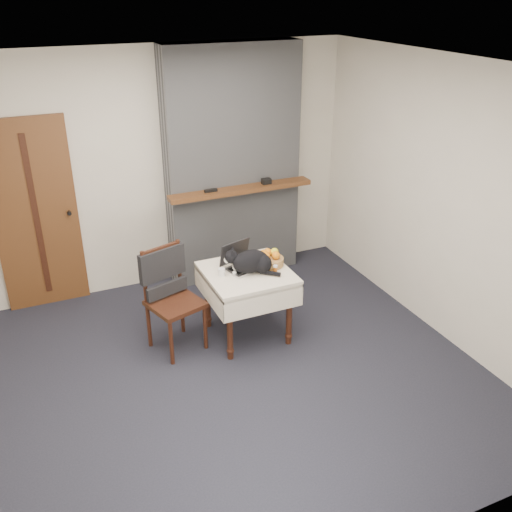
# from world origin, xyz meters

# --- Properties ---
(ground) EXTENTS (4.50, 4.50, 0.00)m
(ground) POSITION_xyz_m (0.00, 0.00, 0.00)
(ground) COLOR black
(ground) RESTS_ON ground
(room_shell) EXTENTS (4.52, 4.01, 2.61)m
(room_shell) POSITION_xyz_m (0.00, 0.46, 1.76)
(room_shell) COLOR beige
(room_shell) RESTS_ON ground
(door) EXTENTS (0.82, 0.10, 2.00)m
(door) POSITION_xyz_m (-1.20, 1.97, 1.00)
(door) COLOR brown
(door) RESTS_ON ground
(chimney) EXTENTS (1.62, 0.48, 2.60)m
(chimney) POSITION_xyz_m (0.90, 1.85, 1.30)
(chimney) COLOR gray
(chimney) RESTS_ON ground
(side_table) EXTENTS (0.78, 0.78, 0.70)m
(side_table) POSITION_xyz_m (0.50, 0.53, 0.59)
(side_table) COLOR #371E0F
(side_table) RESTS_ON ground
(laptop) EXTENTS (0.40, 0.37, 0.25)m
(laptop) POSITION_xyz_m (0.48, 0.63, 0.76)
(laptop) COLOR #B7B7BC
(laptop) RESTS_ON side_table
(cat) EXTENTS (0.47, 0.37, 0.25)m
(cat) POSITION_xyz_m (0.53, 0.49, 0.81)
(cat) COLOR black
(cat) RESTS_ON side_table
(cream_jar) EXTENTS (0.07, 0.07, 0.07)m
(cream_jar) POSITION_xyz_m (0.25, 0.54, 0.74)
(cream_jar) COLOR silver
(cream_jar) RESTS_ON side_table
(pill_bottle) EXTENTS (0.04, 0.04, 0.08)m
(pill_bottle) POSITION_xyz_m (0.72, 0.38, 0.74)
(pill_bottle) COLOR #B55616
(pill_bottle) RESTS_ON side_table
(fruit_basket) EXTENTS (0.26, 0.26, 0.15)m
(fruit_basket) POSITION_xyz_m (0.75, 0.56, 0.76)
(fruit_basket) COLOR #AA7C44
(fruit_basket) RESTS_ON side_table
(desk_clutter) EXTENTS (0.14, 0.09, 0.01)m
(desk_clutter) POSITION_xyz_m (0.66, 0.61, 0.70)
(desk_clutter) COLOR black
(desk_clutter) RESTS_ON side_table
(chair) EXTENTS (0.56, 0.55, 1.00)m
(chair) POSITION_xyz_m (-0.22, 0.70, 0.64)
(chair) COLOR #371E0F
(chair) RESTS_ON ground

